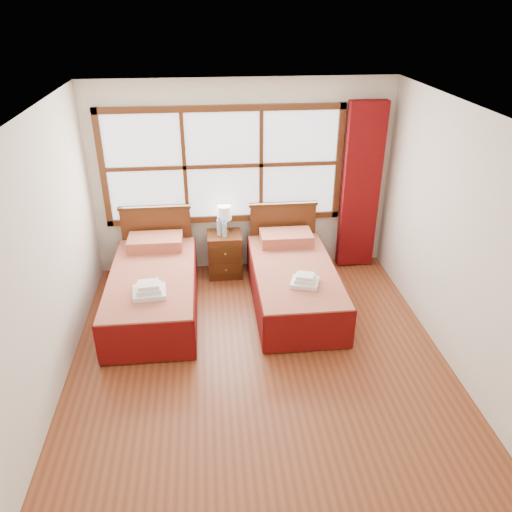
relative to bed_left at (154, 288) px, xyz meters
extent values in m
plane|color=brown|center=(1.18, -1.20, -0.31)|extent=(4.50, 4.50, 0.00)
plane|color=white|center=(1.18, -1.20, 2.29)|extent=(4.50, 4.50, 0.00)
plane|color=silver|center=(1.18, 1.05, 0.99)|extent=(4.00, 0.00, 4.00)
plane|color=silver|center=(-0.82, -1.20, 0.99)|extent=(0.00, 4.50, 4.50)
plane|color=silver|center=(3.18, -1.20, 0.99)|extent=(0.00, 4.50, 4.50)
cube|color=white|center=(0.93, 1.02, 1.19)|extent=(3.00, 0.02, 1.40)
cube|color=#512811|center=(0.93, 1.00, 0.45)|extent=(3.16, 0.06, 0.08)
cube|color=#512811|center=(0.93, 1.00, 1.93)|extent=(3.16, 0.06, 0.08)
cube|color=#512811|center=(-0.61, 1.00, 1.19)|extent=(0.08, 0.06, 1.56)
cube|color=#512811|center=(2.47, 1.00, 1.19)|extent=(0.08, 0.06, 1.56)
cube|color=#512811|center=(0.43, 1.00, 1.19)|extent=(0.05, 0.05, 1.40)
cube|color=#512811|center=(1.43, 1.00, 1.19)|extent=(0.05, 0.05, 1.40)
cube|color=#512811|center=(0.93, 1.00, 1.19)|extent=(3.00, 0.05, 0.05)
cube|color=maroon|center=(2.78, 0.91, 0.86)|extent=(0.50, 0.16, 2.30)
cube|color=#41240D|center=(0.00, -0.07, -0.16)|extent=(0.89, 1.79, 0.29)
cube|color=maroon|center=(0.00, -0.07, 0.11)|extent=(1.00, 1.98, 0.24)
cube|color=#620C0A|center=(-0.50, -0.07, -0.04)|extent=(0.03, 1.98, 0.50)
cube|color=#620C0A|center=(0.50, -0.07, -0.04)|extent=(0.03, 1.98, 0.50)
cube|color=#620C0A|center=(0.00, -1.05, -0.04)|extent=(1.00, 0.03, 0.50)
cube|color=maroon|center=(0.00, 0.65, 0.31)|extent=(0.70, 0.41, 0.16)
cube|color=#512811|center=(0.00, 0.94, 0.18)|extent=(0.93, 0.06, 0.97)
cube|color=#41240D|center=(0.00, 0.94, 0.68)|extent=(0.97, 0.08, 0.04)
cube|color=#41240D|center=(1.73, -0.07, -0.16)|extent=(0.87, 1.75, 0.29)
cube|color=maroon|center=(1.73, -0.07, 0.10)|extent=(0.98, 1.94, 0.24)
cube|color=#620C0A|center=(1.24, -0.07, -0.04)|extent=(0.03, 1.94, 0.48)
cube|color=#620C0A|center=(2.22, -0.07, -0.04)|extent=(0.03, 1.94, 0.48)
cube|color=#620C0A|center=(1.73, -1.03, -0.04)|extent=(0.98, 0.03, 0.48)
cube|color=maroon|center=(1.73, 0.64, 0.29)|extent=(0.68, 0.40, 0.15)
cube|color=#512811|center=(1.73, 0.94, 0.17)|extent=(0.91, 0.06, 0.95)
cube|color=#41240D|center=(1.73, 0.94, 0.65)|extent=(0.95, 0.08, 0.04)
cube|color=#512811|center=(0.91, 0.80, 0.00)|extent=(0.46, 0.41, 0.61)
cube|color=#41240D|center=(0.91, 0.59, -0.12)|extent=(0.40, 0.02, 0.18)
cube|color=#41240D|center=(0.91, 0.59, 0.12)|extent=(0.40, 0.02, 0.18)
sphere|color=#B47D3D|center=(0.91, 0.57, -0.12)|extent=(0.03, 0.03, 0.03)
sphere|color=#B47D3D|center=(0.91, 0.57, 0.12)|extent=(0.03, 0.03, 0.03)
cube|color=white|center=(0.02, -0.52, 0.26)|extent=(0.39, 0.35, 0.06)
cube|color=white|center=(0.02, -0.52, 0.31)|extent=(0.29, 0.26, 0.05)
cube|color=white|center=(0.02, -0.52, 0.36)|extent=(0.24, 0.21, 0.04)
cube|color=white|center=(1.78, -0.46, 0.24)|extent=(0.38, 0.35, 0.05)
cube|color=white|center=(1.78, -0.46, 0.29)|extent=(0.28, 0.26, 0.04)
cube|color=white|center=(1.78, -0.46, 0.33)|extent=(0.23, 0.22, 0.04)
cylinder|color=gold|center=(0.92, 0.89, 0.32)|extent=(0.12, 0.12, 0.02)
cylinder|color=gold|center=(0.92, 0.89, 0.41)|extent=(0.03, 0.03, 0.16)
cylinder|color=white|center=(0.92, 0.89, 0.58)|extent=(0.19, 0.19, 0.19)
cylinder|color=#A5C0D5|center=(0.85, 0.79, 0.42)|extent=(0.07, 0.07, 0.22)
cylinder|color=blue|center=(0.85, 0.79, 0.54)|extent=(0.03, 0.03, 0.03)
cylinder|color=#A5C0D5|center=(0.91, 0.74, 0.41)|extent=(0.06, 0.06, 0.20)
cylinder|color=blue|center=(0.91, 0.74, 0.52)|extent=(0.03, 0.03, 0.03)
camera|label=1|loc=(0.72, -5.32, 3.18)|focal=35.00mm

